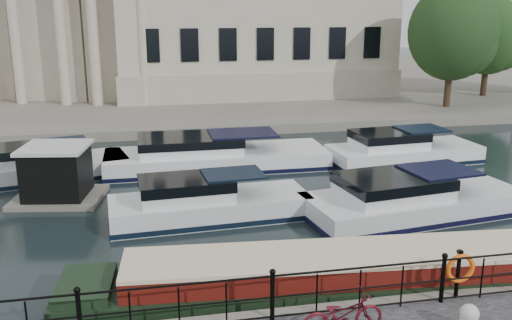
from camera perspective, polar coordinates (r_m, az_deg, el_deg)
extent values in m
plane|color=black|center=(15.07, -0.37, -13.18)|extent=(160.00, 160.00, 0.00)
cube|color=#6B665B|center=(52.52, -8.64, 7.57)|extent=(120.00, 42.00, 0.55)
cylinder|color=black|center=(12.45, -17.25, -14.74)|extent=(0.10, 0.10, 1.10)
sphere|color=black|center=(12.16, -17.47, -12.29)|extent=(0.14, 0.14, 0.14)
cylinder|color=black|center=(12.62, 1.64, -13.56)|extent=(0.10, 0.10, 1.10)
sphere|color=black|center=(12.34, 1.67, -11.12)|extent=(0.14, 0.14, 0.14)
cylinder|color=black|center=(13.98, 18.16, -11.34)|extent=(0.10, 0.10, 1.10)
sphere|color=black|center=(13.73, 18.37, -9.10)|extent=(0.14, 0.14, 0.14)
cylinder|color=black|center=(12.38, 1.66, -11.54)|extent=(24.00, 0.05, 0.05)
cylinder|color=black|center=(12.62, 1.64, -13.56)|extent=(24.00, 0.04, 0.04)
cylinder|color=black|center=(12.85, 1.63, -15.40)|extent=(24.00, 0.04, 0.04)
cube|color=#ADA38C|center=(46.79, -0.96, 15.75)|extent=(20.00, 14.00, 14.00)
cube|color=#9E937F|center=(47.13, -0.92, 8.43)|extent=(20.30, 14.30, 2.00)
cube|color=#ADA38C|center=(42.05, -12.86, 13.38)|extent=(5.73, 4.06, 11.00)
cylinder|color=#ADA38C|center=(39.20, -11.32, 12.48)|extent=(0.70, 0.70, 9.80)
cylinder|color=#ADA38C|center=(40.02, -16.02, 12.24)|extent=(0.70, 0.70, 9.80)
cube|color=#ADA38C|center=(43.84, -19.48, 12.97)|extent=(5.90, 4.56, 11.00)
cylinder|color=#ADA38C|center=(40.83, -18.97, 12.06)|extent=(0.70, 0.70, 9.80)
cylinder|color=#ADA38C|center=(42.40, -23.02, 11.77)|extent=(0.70, 0.70, 9.80)
imported|color=#4D0D16|center=(12.30, 8.62, -14.99)|extent=(1.82, 0.74, 0.94)
sphere|color=beige|center=(13.12, 20.58, -14.17)|extent=(0.40, 0.40, 0.40)
cylinder|color=black|center=(14.31, 19.52, -10.73)|extent=(0.10, 0.10, 1.14)
cube|color=black|center=(14.07, 19.73, -8.64)|extent=(0.11, 0.11, 0.08)
torus|color=#FF5E0D|center=(14.17, 19.76, -10.17)|extent=(0.72, 0.11, 0.72)
cube|color=black|center=(15.34, 11.93, -12.59)|extent=(16.07, 3.36, 0.96)
cube|color=#54110C|center=(15.05, 12.06, -10.40)|extent=(12.87, 2.80, 0.74)
cube|color=beige|center=(14.88, 12.15, -9.01)|extent=(12.87, 2.86, 0.11)
cube|color=#6B665B|center=(23.00, -19.06, -3.65)|extent=(3.63, 3.19, 0.27)
cube|color=black|center=(22.70, -19.28, -1.14)|extent=(2.48, 2.48, 1.93)
cube|color=silver|center=(22.46, -19.50, 1.19)|extent=(2.73, 2.73, 0.13)
cube|color=silver|center=(19.92, -4.59, -5.29)|extent=(6.96, 2.78, 1.20)
cube|color=black|center=(19.95, -4.58, -5.50)|extent=(7.03, 2.81, 0.18)
cube|color=silver|center=(19.51, -7.01, -3.15)|extent=(3.19, 2.11, 0.90)
cube|color=black|center=(19.64, -2.32, -1.39)|extent=(2.15, 1.76, 0.08)
cube|color=silver|center=(20.96, 15.51, -4.76)|extent=(8.13, 4.04, 1.20)
cube|color=black|center=(20.98, 15.50, -4.97)|extent=(8.22, 4.08, 0.18)
cube|color=silver|center=(20.18, 13.50, -2.85)|extent=(3.82, 2.91, 0.90)
cube|color=black|center=(21.09, 17.86, -0.96)|extent=(2.61, 2.39, 0.08)
cube|color=silver|center=(25.88, -20.50, -1.36)|extent=(7.32, 3.89, 1.20)
cube|color=black|center=(25.90, -20.49, -1.53)|extent=(7.39, 3.93, 0.18)
cube|color=silver|center=(25.64, -22.53, 0.26)|extent=(3.49, 2.63, 0.90)
cube|color=black|center=(25.60, -18.93, 1.74)|extent=(2.41, 2.12, 0.08)
cube|color=white|center=(26.00, -3.94, -0.33)|extent=(9.96, 3.15, 1.20)
cube|color=black|center=(26.02, -3.93, -0.50)|extent=(10.06, 3.19, 0.18)
cube|color=white|center=(25.66, -6.62, 1.36)|extent=(4.48, 2.58, 0.90)
cube|color=black|center=(25.84, -1.36, 2.70)|extent=(2.99, 2.20, 0.08)
cube|color=white|center=(27.71, 14.55, 0.20)|extent=(7.21, 3.17, 1.20)
cube|color=black|center=(27.73, 14.53, 0.04)|extent=(7.28, 3.20, 0.18)
cube|color=white|center=(27.10, 13.12, 1.80)|extent=(3.32, 2.39, 0.90)
cube|color=black|center=(27.84, 16.23, 3.00)|extent=(2.25, 2.00, 0.08)
cylinder|color=black|center=(40.35, 18.64, 6.94)|extent=(0.44, 0.44, 2.64)
ellipsoid|color=#163410|center=(40.04, 19.08, 12.01)|extent=(5.74, 5.74, 6.34)
sphere|color=#163410|center=(40.04, 20.03, 10.84)|extent=(4.23, 4.23, 4.23)
cylinder|color=black|center=(46.32, 21.87, 7.46)|extent=(0.44, 0.44, 2.38)
ellipsoid|color=#193D13|center=(46.05, 22.27, 11.44)|extent=(5.17, 5.17, 5.72)
sphere|color=#193D13|center=(46.09, 23.09, 10.51)|extent=(3.81, 3.81, 3.81)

